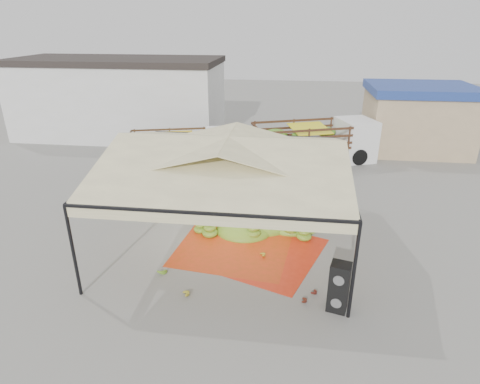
# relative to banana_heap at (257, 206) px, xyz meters

# --- Properties ---
(ground) EXTENTS (90.00, 90.00, 0.00)m
(ground) POSITION_rel_banana_heap_xyz_m (-0.90, -1.69, -0.61)
(ground) COLOR slate
(ground) RESTS_ON ground
(canopy_tent) EXTENTS (8.10, 8.10, 4.00)m
(canopy_tent) POSITION_rel_banana_heap_xyz_m (-0.90, -1.69, 2.69)
(canopy_tent) COLOR black
(canopy_tent) RESTS_ON ground
(building_white) EXTENTS (14.30, 6.30, 5.40)m
(building_white) POSITION_rel_banana_heap_xyz_m (-10.90, 12.31, 2.10)
(building_white) COLOR silver
(building_white) RESTS_ON ground
(building_tan) EXTENTS (6.30, 5.30, 4.10)m
(building_tan) POSITION_rel_banana_heap_xyz_m (9.10, 11.31, 1.46)
(building_tan) COLOR tan
(building_tan) RESTS_ON ground
(tarp_left) EXTENTS (4.44, 4.28, 0.01)m
(tarp_left) POSITION_rel_banana_heap_xyz_m (-0.65, -2.30, -0.61)
(tarp_left) COLOR red
(tarp_left) RESTS_ON ground
(tarp_right) EXTENTS (4.88, 4.99, 0.01)m
(tarp_right) POSITION_rel_banana_heap_xyz_m (0.45, -2.57, -0.61)
(tarp_right) COLOR red
(tarp_right) RESTS_ON ground
(banana_heap) EXTENTS (5.86, 4.87, 1.23)m
(banana_heap) POSITION_rel_banana_heap_xyz_m (0.00, 0.00, 0.00)
(banana_heap) COLOR #54821B
(banana_heap) RESTS_ON ground
(hand_yellow_a) EXTENTS (0.51, 0.46, 0.19)m
(hand_yellow_a) POSITION_rel_banana_heap_xyz_m (0.39, -2.87, -0.52)
(hand_yellow_a) COLOR gold
(hand_yellow_a) RESTS_ON ground
(hand_yellow_b) EXTENTS (0.58, 0.55, 0.21)m
(hand_yellow_b) POSITION_rel_banana_heap_xyz_m (-1.75, -5.39, -0.51)
(hand_yellow_b) COLOR #AE8B22
(hand_yellow_b) RESTS_ON ground
(hand_red_a) EXTENTS (0.49, 0.45, 0.18)m
(hand_red_a) POSITION_rel_banana_heap_xyz_m (2.12, -4.73, -0.52)
(hand_red_a) COLOR #5E1815
(hand_red_a) RESTS_ON ground
(hand_red_b) EXTENTS (0.43, 0.37, 0.18)m
(hand_red_b) POSITION_rel_banana_heap_xyz_m (1.80, -5.19, -0.52)
(hand_red_b) COLOR #532213
(hand_red_b) RESTS_ON ground
(hand_green) EXTENTS (0.61, 0.61, 0.21)m
(hand_green) POSITION_rel_banana_heap_xyz_m (-2.80, -4.26, -0.51)
(hand_green) COLOR #4F7718
(hand_green) RESTS_ON ground
(hanging_bunches) EXTENTS (3.24, 0.24, 0.20)m
(hanging_bunches) POSITION_rel_banana_heap_xyz_m (-0.70, -1.62, 2.01)
(hanging_bunches) COLOR #5C861B
(hanging_bunches) RESTS_ON ground
(speaker_stack) EXTENTS (0.66, 0.61, 1.53)m
(speaker_stack) POSITION_rel_banana_heap_xyz_m (2.80, -5.39, 0.15)
(speaker_stack) COLOR black
(speaker_stack) RESTS_ON ground
(banana_leaves) EXTENTS (0.96, 1.36, 3.70)m
(banana_leaves) POSITION_rel_banana_heap_xyz_m (-4.60, 0.84, -0.61)
(banana_leaves) COLOR #287A20
(banana_leaves) RESTS_ON ground
(vendor) EXTENTS (0.61, 0.41, 1.64)m
(vendor) POSITION_rel_banana_heap_xyz_m (-0.10, 3.67, 0.21)
(vendor) COLOR gray
(vendor) RESTS_ON ground
(truck_left) EXTENTS (6.17, 3.48, 2.01)m
(truck_left) POSITION_rel_banana_heap_xyz_m (-4.59, 6.46, 0.62)
(truck_left) COLOR #4B3019
(truck_left) RESTS_ON ground
(truck_right) EXTENTS (7.40, 4.67, 2.41)m
(truck_right) POSITION_rel_banana_heap_xyz_m (2.91, 8.00, 0.87)
(truck_right) COLOR #4E2D1A
(truck_right) RESTS_ON ground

